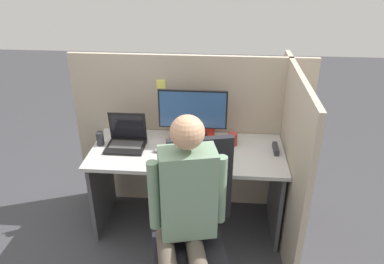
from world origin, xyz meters
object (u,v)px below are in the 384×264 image
at_px(office_chair, 193,221).
at_px(coffee_mug, 233,139).
at_px(paper_box, 193,138).
at_px(pen_cup, 100,139).
at_px(laptop, 126,140).
at_px(monitor, 193,112).
at_px(stapler, 276,149).
at_px(carrot_toy, 218,165).
at_px(person, 185,208).

distance_m(office_chair, coffee_mug, 0.82).
bearing_deg(paper_box, pen_cup, -171.94).
relative_size(laptop, pen_cup, 2.72).
distance_m(laptop, office_chair, 0.91).
relative_size(monitor, pen_cup, 4.92).
relative_size(paper_box, pen_cup, 3.17).
relative_size(stapler, pen_cup, 1.44).
distance_m(coffee_mug, pen_cup, 1.08).
xyz_separation_m(laptop, office_chair, (0.59, -0.65, -0.25)).
relative_size(paper_box, office_chair, 0.32).
distance_m(carrot_toy, pen_cup, 1.00).
relative_size(paper_box, carrot_toy, 2.67).
bearing_deg(office_chair, stapler, 47.56).
bearing_deg(monitor, stapler, -8.60).
distance_m(stapler, pen_cup, 1.41).
distance_m(monitor, stapler, 0.72).
xyz_separation_m(paper_box, laptop, (-0.53, -0.11, 0.01)).
xyz_separation_m(laptop, person, (0.55, -0.81, -0.01)).
height_order(carrot_toy, office_chair, office_chair).
height_order(monitor, office_chair, monitor).
distance_m(laptop, pen_cup, 0.22).
bearing_deg(pen_cup, carrot_toy, -15.70).
bearing_deg(person, coffee_mug, 71.54).
bearing_deg(person, carrot_toy, 70.69).
height_order(monitor, stapler, monitor).
bearing_deg(office_chair, pen_cup, 141.29).
height_order(monitor, coffee_mug, monitor).
relative_size(laptop, stapler, 1.89).
xyz_separation_m(office_chair, coffee_mug, (0.26, 0.73, 0.25)).
height_order(paper_box, monitor, monitor).
xyz_separation_m(stapler, office_chair, (-0.60, -0.66, -0.22)).
bearing_deg(coffee_mug, laptop, -174.15).
distance_m(paper_box, person, 0.92).
height_order(person, coffee_mug, person).
bearing_deg(monitor, pen_cup, -171.74).
xyz_separation_m(office_chair, pen_cup, (-0.81, 0.65, 0.25)).
bearing_deg(laptop, monitor, 11.83).
height_order(carrot_toy, pen_cup, pen_cup).
bearing_deg(laptop, person, -55.75).
bearing_deg(stapler, office_chair, -132.44).
bearing_deg(pen_cup, laptop, -0.66).
xyz_separation_m(person, pen_cup, (-0.77, 0.82, 0.01)).
bearing_deg(pen_cup, monitor, 8.26).
xyz_separation_m(monitor, carrot_toy, (0.22, -0.38, -0.24)).
relative_size(carrot_toy, person, 0.10).
xyz_separation_m(stapler, coffee_mug, (-0.34, 0.08, 0.03)).
xyz_separation_m(stapler, pen_cup, (-1.41, -0.01, 0.03)).
height_order(laptop, person, person).
distance_m(office_chair, pen_cup, 1.07).
bearing_deg(pen_cup, stapler, 0.30).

